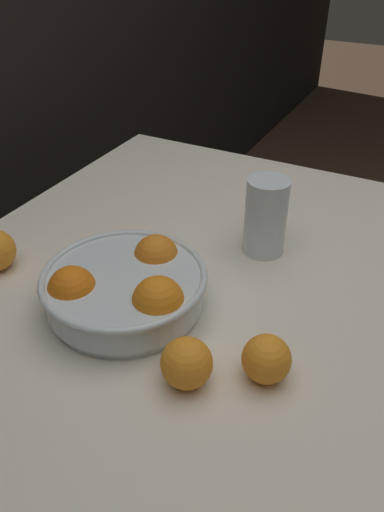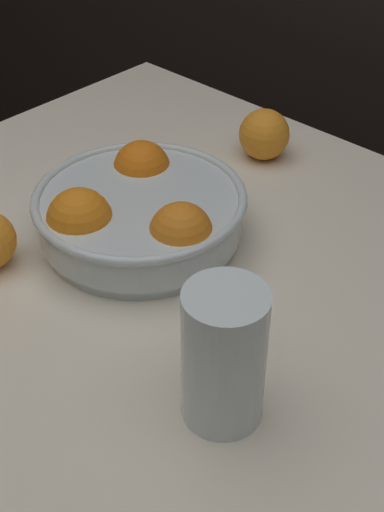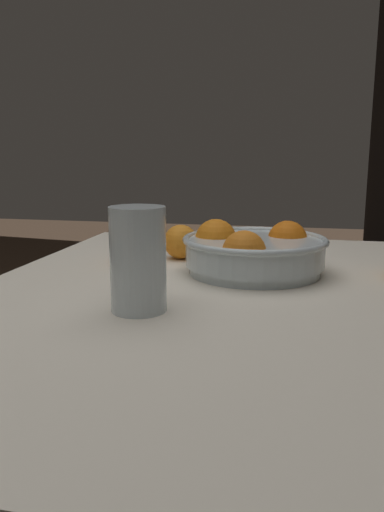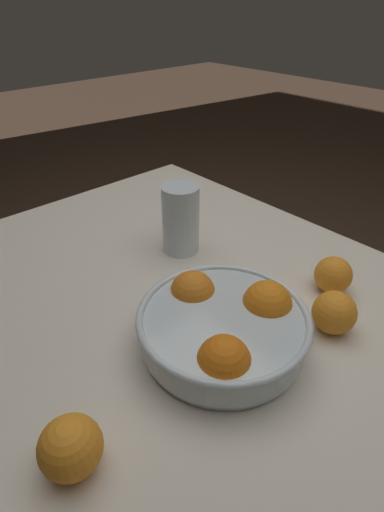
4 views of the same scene
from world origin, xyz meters
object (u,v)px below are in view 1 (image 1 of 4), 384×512
orange_loose_front (266,359)px  orange_loose_aside (187,363)px  fruit_bowl (126,287)px  juice_glass (265,220)px

orange_loose_front → orange_loose_aside: size_ratio=0.96×
fruit_bowl → orange_loose_front: (-0.04, -0.26, -0.01)m
juice_glass → orange_loose_aside: size_ratio=2.05×
fruit_bowl → orange_loose_front: bearing=-98.6°
fruit_bowl → juice_glass: size_ratio=1.80×
fruit_bowl → juice_glass: juice_glass is taller
fruit_bowl → orange_loose_aside: fruit_bowl is taller
juice_glass → orange_loose_front: 0.33m
orange_loose_front → orange_loose_aside: (-0.06, 0.10, 0.00)m
fruit_bowl → orange_loose_front: fruit_bowl is taller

